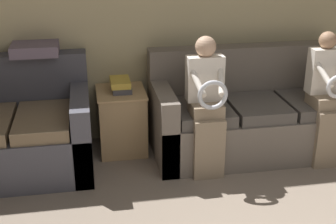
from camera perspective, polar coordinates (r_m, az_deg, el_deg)
name	(u,v)px	position (r m, az deg, el deg)	size (l,w,h in m)	color
wall_back	(214,11)	(4.76, 5.58, 12.12)	(7.34, 0.06, 2.55)	#C6B789
couch_main	(251,116)	(4.62, 10.11, -0.50)	(1.93, 0.87, 0.98)	#70665B
couch_side	(18,133)	(4.43, -17.84, -2.40)	(1.30, 1.00, 0.97)	#4C4C56
child_left_seated	(207,101)	(4.02, 4.74, 1.30)	(0.32, 0.38, 1.22)	gray
child_right_seated	(326,94)	(4.43, 18.69, 2.06)	(0.28, 0.37, 1.21)	gray
side_shelf	(122,120)	(4.57, -5.65, -0.94)	(0.46, 0.53, 0.61)	tan
book_stack	(121,85)	(4.44, -5.78, 3.30)	(0.19, 0.29, 0.11)	#4C4C56
throw_pillow	(35,48)	(4.52, -15.86, 7.53)	(0.42, 0.42, 0.10)	slate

